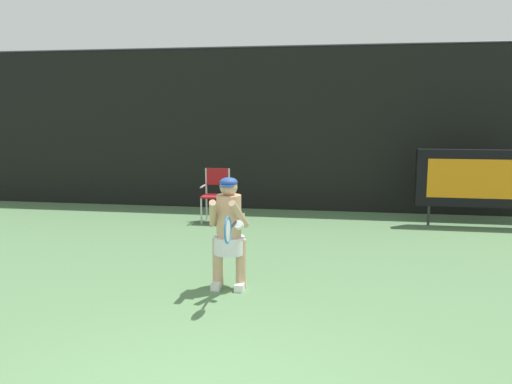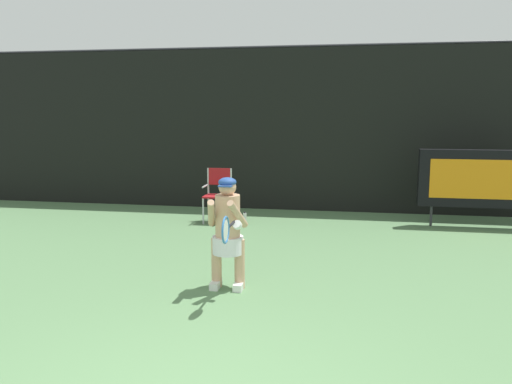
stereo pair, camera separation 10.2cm
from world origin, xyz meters
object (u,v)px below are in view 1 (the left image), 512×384
at_px(tennis_player, 229,230).
at_px(scoreboard, 475,178).
at_px(tennis_racket, 228,230).
at_px(umpire_chair, 216,192).
at_px(water_bottle, 243,219).

bearing_deg(tennis_player, scoreboard, 47.13).
xyz_separation_m(scoreboard, tennis_player, (-3.92, -4.22, -0.19)).
relative_size(tennis_player, tennis_racket, 2.35).
height_order(umpire_chair, water_bottle, umpire_chair).
bearing_deg(tennis_racket, scoreboard, 35.59).
bearing_deg(water_bottle, tennis_player, -81.94).
distance_m(scoreboard, umpire_chair, 5.05).
bearing_deg(umpire_chair, scoreboard, 4.20).
height_order(water_bottle, tennis_player, tennis_player).
height_order(tennis_player, tennis_racket, tennis_player).
xyz_separation_m(water_bottle, tennis_racket, (0.66, -4.31, 0.79)).
xyz_separation_m(scoreboard, tennis_racket, (-3.78, -4.89, -0.03)).
height_order(scoreboard, umpire_chair, scoreboard).
relative_size(umpire_chair, tennis_player, 0.76).
bearing_deg(water_bottle, tennis_racket, -81.34).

